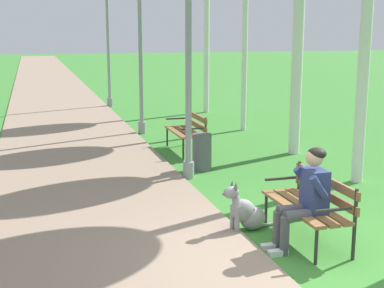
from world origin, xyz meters
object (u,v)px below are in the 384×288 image
Objects in this scene: lamp_post_mid at (140,38)px; lamp_post_far at (108,46)px; litter_bin at (202,152)px; park_bench_near at (311,201)px; dog_grey at (246,212)px; park_bench_mid at (188,129)px; person_seated_on_near_bench at (306,195)px; lamp_post_near at (188,54)px.

lamp_post_mid is 1.16× the size of lamp_post_far.
park_bench_near is at bearing -86.21° from litter_bin.
lamp_post_far is 9.53m from litter_bin.
dog_grey reaches higher than litter_bin.
park_bench_near is 13.24m from lamp_post_far.
park_bench_near is 0.37× the size of lamp_post_far.
park_bench_mid is 7.90m from lamp_post_far.
park_bench_near is 1.20× the size of person_seated_on_near_bench.
person_seated_on_near_bench reaches higher than litter_bin.
lamp_post_mid is at bearing 94.90° from litter_bin.
park_bench_near reaches higher than dog_grey.
lamp_post_far reaches higher than dog_grey.
lamp_post_far is (-0.62, 7.71, 1.58)m from park_bench_mid.
person_seated_on_near_bench is at bearing -60.01° from dog_grey.
lamp_post_far is (-0.07, 5.32, -0.32)m from lamp_post_mid.
lamp_post_mid is at bearing 92.77° from person_seated_on_near_bench.
lamp_post_near is 1.06× the size of lamp_post_far.
park_bench_mid reaches higher than litter_bin.
litter_bin is (0.40, 3.24, 0.09)m from dog_grey.
lamp_post_near is at bearing 97.11° from person_seated_on_near_bench.
dog_grey is 0.18× the size of lamp_post_mid.
lamp_post_mid is at bearing 89.34° from lamp_post_near.
lamp_post_near is (0.00, 2.76, 1.95)m from dog_grey.
person_seated_on_near_bench is 0.99m from dog_grey.
lamp_post_near is 4.52m from lamp_post_mid.
dog_grey is (-0.45, 0.77, -0.42)m from person_seated_on_near_bench.
park_bench_near is 1.00× the size of park_bench_mid.
lamp_post_mid is (0.05, 4.51, 0.20)m from lamp_post_near.
lamp_post_near is at bearing -130.19° from litter_bin.
lamp_post_far reaches higher than litter_bin.
park_bench_near is at bearing -39.24° from dog_grey.
person_seated_on_near_bench is 3.88m from lamp_post_near.
park_bench_mid is at bearing 83.19° from litter_bin.
park_bench_near reaches higher than litter_bin.
lamp_post_mid reaches higher than park_bench_near.
person_seated_on_near_bench is (-0.15, -5.65, 0.17)m from park_bench_mid.
park_bench_mid is at bearing 83.00° from dog_grey.
dog_grey is 3.26m from litter_bin.
park_bench_near is 0.88m from dog_grey.
park_bench_mid is at bearing 88.44° from person_seated_on_near_bench.
lamp_post_far is (-0.67, 13.13, 1.58)m from park_bench_near.
dog_grey is at bearing -90.09° from lamp_post_near.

